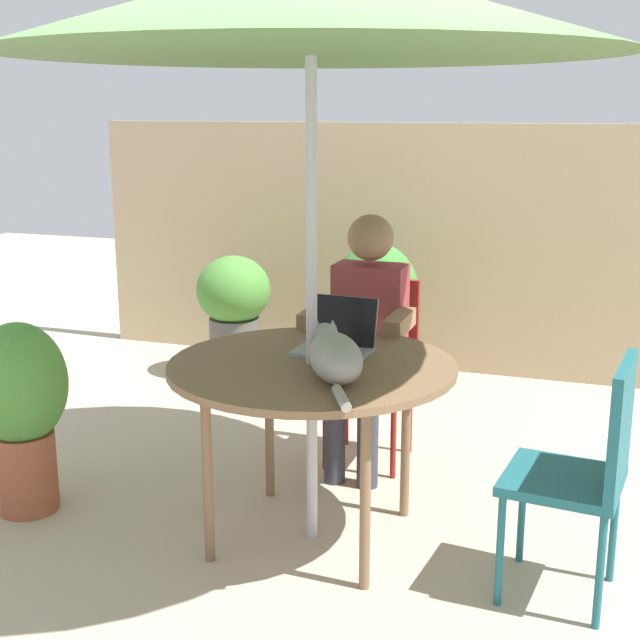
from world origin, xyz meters
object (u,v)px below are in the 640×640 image
Objects in this scene: laptop at (337,335)px; potted_plant_near_fence at (21,403)px; patio_umbrella at (311,5)px; potted_plant_corner at (375,310)px; cat at (334,356)px; person_seated at (366,329)px; chair_empty at (589,461)px; patio_table at (312,376)px; chair_occupied at (374,354)px; potted_plant_by_chair at (234,307)px.

potted_plant_near_fence is (-1.31, -0.37, -0.32)m from laptop.
patio_umbrella reaches higher than potted_plant_near_fence.
patio_umbrella is 2.48× the size of potted_plant_corner.
laptop is (0.04, 0.21, -1.27)m from patio_umbrella.
potted_plant_near_fence is (-1.41, -0.01, -0.34)m from cat.
person_seated is 0.95m from cat.
chair_empty is at bearing 1.01° from potted_plant_near_fence.
person_seated is (-1.07, 0.90, 0.17)m from chair_empty.
person_seated is (0.00, 0.78, -1.38)m from patio_umbrella.
patio_umbrella is 3.85× the size of cat.
potted_plant_near_fence is at bearing -178.99° from chair_empty.
potted_plant_near_fence is at bearing -116.19° from potted_plant_corner.
laptop is at bearing 79.42° from patio_table.
potted_plant_corner reaches higher than potted_plant_near_fence.
potted_plant_corner is (-0.26, 0.95, -0.00)m from chair_occupied.
chair_occupied is at bearing -74.88° from potted_plant_corner.
chair_empty is at bearing -42.02° from potted_plant_by_chair.
laptop is at bearing 79.42° from patio_umbrella.
chair_occupied and chair_empty have the same top height.
chair_occupied reaches higher than patio_table.
potted_plant_by_chair is (-1.22, 1.94, -1.62)m from patio_umbrella.
potted_plant_corner is (1.01, 2.05, 0.03)m from potted_plant_near_fence.
chair_occupied is 0.23m from person_seated.
patio_table is 0.24m from laptop.
cat is 2.53m from potted_plant_by_chair.
chair_occupied is 0.96× the size of potted_plant_corner.
cat is at bearing -82.53° from chair_occupied.
laptop is at bearing 15.91° from potted_plant_near_fence.
chair_occupied is at bearing 40.91° from potted_plant_near_fence.
patio_umbrella is 2.04m from potted_plant_near_fence.
potted_plant_corner is (0.96, -0.05, 0.06)m from potted_plant_by_chair.
patio_table is at bearing 7.43° from potted_plant_near_fence.
patio_umbrella reaches higher than person_seated.
patio_umbrella is 1.88× the size of person_seated.
patio_table is 1.27× the size of chair_occupied.
chair_empty is 1.06× the size of potted_plant_near_fence.
laptop reaches higher than potted_plant_by_chair.
cat reaches higher than potted_plant_near_fence.
person_seated is at bearing 93.90° from laptop.
potted_plant_near_fence is (-2.34, -0.04, -0.04)m from chair_empty.
potted_plant_by_chair is (-2.29, 2.06, -0.06)m from chair_empty.
chair_empty reaches higher than patio_table.
cat is 0.64× the size of potted_plant_corner.
patio_umbrella reaches higher than potted_plant_corner.
potted_plant_by_chair is at bearing 136.40° from person_seated.
chair_occupied is 1.00× the size of chair_empty.
potted_plant_by_chair is at bearing 126.03° from laptop.
person_seated reaches higher than patio_table.
cat is at bearing -56.96° from potted_plant_by_chair.
cat is (0.10, -0.37, 0.02)m from laptop.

